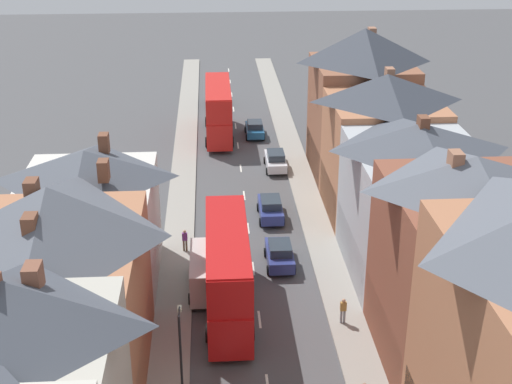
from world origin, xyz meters
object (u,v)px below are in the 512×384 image
delivery_van (206,272)px  pedestrian_far_left (185,239)px  double_decker_bus_mid_street (218,110)px  car_parked_right_a (271,208)px  car_mid_black (280,254)px  car_parked_right_b (255,129)px  car_mid_white (217,99)px  car_parked_left_a (276,160)px  street_lamp (181,355)px  double_decker_bus_lead (228,270)px  pedestrian_mid_right (343,309)px

delivery_van → pedestrian_far_left: bearing=106.2°
double_decker_bus_mid_street → car_parked_right_a: 19.59m
car_mid_black → delivery_van: 5.70m
car_parked_right_b → double_decker_bus_mid_street: bearing=177.0°
car_mid_black → car_parked_right_b: car_mid_black is taller
car_parked_right_b → delivery_van: delivery_van is taller
car_mid_white → pedestrian_far_left: pedestrian_far_left is taller
car_parked_right_a → car_parked_left_a: bearing=82.7°
car_parked_left_a → car_parked_right_b: (-1.30, 8.89, -0.03)m
double_decker_bus_mid_street → pedestrian_far_left: double_decker_bus_mid_street is taller
car_parked_right_b → street_lamp: bearing=-98.6°
double_decker_bus_mid_street → car_parked_right_a: bearing=-79.3°
double_decker_bus_lead → car_mid_black: 6.74m
car_parked_right_a → car_mid_white: bearing=96.8°
car_parked_right_b → double_decker_bus_lead: bearing=-96.5°
double_decker_bus_mid_street → car_mid_white: bearing=90.0°
pedestrian_far_left → car_mid_white: bearing=85.5°
car_parked_left_a → car_parked_right_b: size_ratio=1.10×
car_parked_right_a → pedestrian_far_left: 8.16m
car_mid_white → pedestrian_mid_right: size_ratio=2.84×
car_parked_right_a → car_parked_right_b: car_parked_right_a is taller
double_decker_bus_lead → pedestrian_mid_right: bearing=-15.9°
double_decker_bus_lead → car_parked_right_a: 13.25m
double_decker_bus_lead → delivery_van: bearing=117.7°
car_mid_white → pedestrian_mid_right: (6.59, -44.49, 0.24)m
double_decker_bus_lead → car_mid_black: (3.61, 5.34, -1.97)m
car_mid_black → pedestrian_mid_right: pedestrian_mid_right is taller
double_decker_bus_lead → street_lamp: 8.89m
car_parked_right_a → pedestrian_far_left: (-6.36, -5.10, 0.18)m
car_parked_right_a → car_parked_right_b: (0.00, 18.97, -0.05)m
car_mid_white → street_lamp: (-2.45, -51.15, 2.45)m
car_parked_right_a → delivery_van: 11.27m
double_decker_bus_lead → car_parked_right_a: size_ratio=2.56×
double_decker_bus_mid_street → street_lamp: (-2.44, -40.30, 0.43)m
delivery_van → street_lamp: bearing=-96.0°
pedestrian_far_left → delivery_van: bearing=-73.8°
delivery_van → pedestrian_far_left: delivery_van is taller
car_parked_left_a → delivery_van: bearing=-107.1°
car_parked_left_a → pedestrian_far_left: (-7.66, -15.18, 0.20)m
car_parked_right_a → car_mid_black: (0.00, -7.26, -0.01)m
pedestrian_far_left → street_lamp: (0.31, -16.04, 2.21)m
double_decker_bus_lead → pedestrian_mid_right: size_ratio=6.71×
car_mid_black → car_mid_white: 37.45m
street_lamp → car_parked_left_a: bearing=76.8°
street_lamp → car_mid_black: bearing=66.4°
car_parked_left_a → car_mid_white: (-4.90, 19.94, -0.04)m
pedestrian_mid_right → street_lamp: bearing=-143.6°
car_parked_left_a → car_parked_right_b: bearing=98.3°
double_decker_bus_mid_street → car_parked_right_b: size_ratio=2.75×
double_decker_bus_lead → double_decker_bus_mid_street: same height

